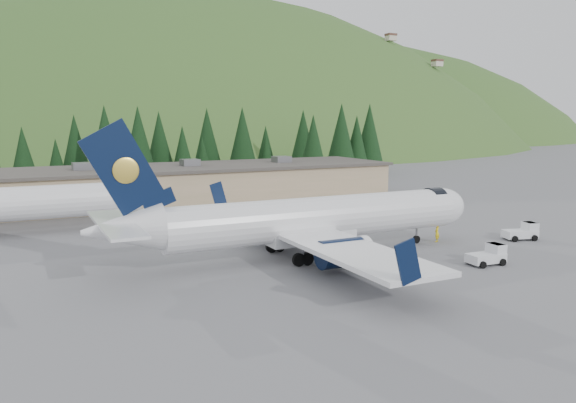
# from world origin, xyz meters

# --- Properties ---
(ground) EXTENTS (600.00, 600.00, 0.00)m
(ground) POSITION_xyz_m (0.00, 0.00, 0.00)
(ground) COLOR #5E5E63
(airliner) EXTENTS (35.98, 33.70, 11.98)m
(airliner) POSITION_xyz_m (-1.06, 0.01, 3.19)
(airliner) COLOR white
(airliner) RESTS_ON ground
(second_airliner) EXTENTS (27.50, 11.00, 10.05)m
(second_airliner) POSITION_xyz_m (-24.92, 22.00, 3.32)
(second_airliner) COLOR white
(second_airliner) RESTS_ON ground
(baggage_tug_a) EXTENTS (3.22, 2.04, 1.68)m
(baggage_tug_a) POSITION_xyz_m (10.95, -9.13, 0.75)
(baggage_tug_a) COLOR silver
(baggage_tug_a) RESTS_ON ground
(baggage_tug_b) EXTENTS (3.56, 2.64, 1.73)m
(baggage_tug_b) POSITION_xyz_m (21.39, -3.58, 0.77)
(baggage_tug_b) COLOR silver
(baggage_tug_b) RESTS_ON ground
(terminal_building) EXTENTS (71.00, 17.00, 6.10)m
(terminal_building) POSITION_xyz_m (-5.01, 38.00, 2.62)
(terminal_building) COLOR tan
(terminal_building) RESTS_ON ground
(ramp_worker) EXTENTS (0.80, 0.74, 1.84)m
(ramp_worker) POSITION_xyz_m (13.02, -0.55, 0.92)
(ramp_worker) COLOR yellow
(ramp_worker) RESTS_ON ground
(tree_line) EXTENTS (113.99, 19.06, 14.13)m
(tree_line) POSITION_xyz_m (-0.20, 60.34, 7.49)
(tree_line) COLOR black
(tree_line) RESTS_ON ground
(hills) EXTENTS (614.00, 330.00, 300.00)m
(hills) POSITION_xyz_m (53.34, 207.38, -82.80)
(hills) COLOR #2B551E
(hills) RESTS_ON ground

